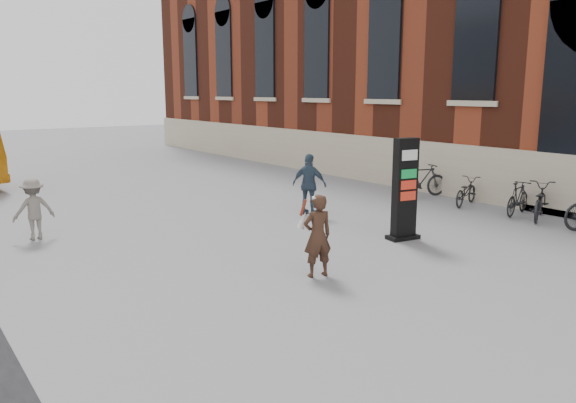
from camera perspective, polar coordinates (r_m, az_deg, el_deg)
ground at (r=10.22m, az=3.76°, el=-9.12°), size 100.00×100.00×0.00m
info_pylon at (r=13.72m, az=11.77°, el=1.21°), size 0.84×0.52×2.46m
woman at (r=10.80m, az=2.99°, el=-3.39°), size 0.70×0.66×1.62m
pedestrian_b at (r=14.85m, az=-24.44°, el=-0.70°), size 0.99×0.59×1.50m
pedestrian_c at (r=16.24m, az=2.19°, el=1.74°), size 0.89×1.12×1.77m
bike_4 at (r=17.21m, az=24.16°, el=0.03°), size 2.04×1.43×1.02m
bike_5 at (r=17.54m, az=22.31°, el=0.30°), size 1.70×0.82×0.98m
bike_6 at (r=18.53m, az=17.61°, el=0.98°), size 1.76×1.05×0.87m
bike_7 at (r=19.60m, az=13.42°, el=2.13°), size 1.97×1.12×1.14m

